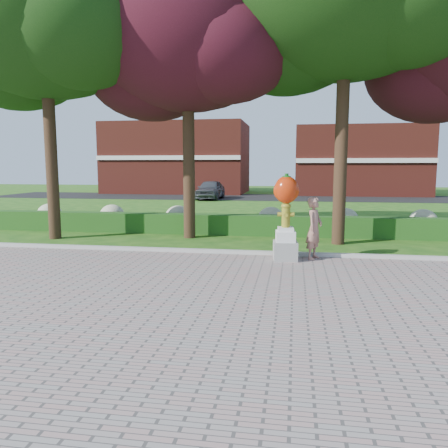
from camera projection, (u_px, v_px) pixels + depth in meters
name	position (u px, v px, depth m)	size (l,w,h in m)	color
ground	(211.00, 279.00, 10.59)	(100.00, 100.00, 0.00)	#1A4C13
walkway	(163.00, 345.00, 6.68)	(40.00, 14.00, 0.04)	gray
curb	(230.00, 252.00, 13.52)	(40.00, 0.18, 0.15)	#ADADA5
lawn_hedge	(244.00, 225.00, 17.39)	(24.00, 0.70, 0.80)	#1C4E16
hydrangea_row	(261.00, 218.00, 18.26)	(20.10, 1.10, 0.99)	beige
street	(272.00, 197.00, 37.99)	(50.00, 8.00, 0.02)	black
building_left	(178.00, 158.00, 44.98)	(14.00, 8.00, 7.00)	maroon
building_right	(358.00, 161.00, 42.18)	(12.00, 8.00, 6.40)	maroon
tree_far_left	(43.00, 19.00, 15.64)	(9.00, 7.68, 11.66)	black
tree_mid_left	(185.00, 40.00, 15.91)	(8.25, 7.04, 10.69)	black
hydrant_sculpture	(286.00, 215.00, 12.43)	(0.74, 0.74, 2.48)	gray
woman	(314.00, 228.00, 12.61)	(0.66, 0.43, 1.81)	#A76F5F
parked_car	(210.00, 189.00, 35.92)	(1.86, 4.62, 1.57)	#414449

